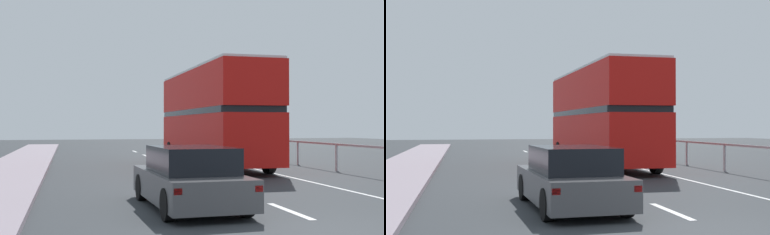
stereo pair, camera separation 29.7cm
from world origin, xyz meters
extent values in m
cube|color=silver|center=(0.00, 2.46, 0.00)|extent=(0.16, 2.17, 0.01)
cube|color=silver|center=(0.00, 7.58, 0.00)|extent=(0.16, 2.17, 0.01)
cube|color=silver|center=(0.00, 12.71, 0.00)|extent=(0.16, 2.17, 0.01)
cube|color=silver|center=(0.00, 17.83, 0.00)|extent=(0.16, 2.17, 0.01)
cube|color=silver|center=(0.00, 22.96, 0.00)|extent=(0.16, 2.17, 0.01)
cube|color=silver|center=(0.00, 28.08, 0.00)|extent=(0.16, 2.17, 0.01)
cube|color=silver|center=(3.07, 9.00, 0.00)|extent=(0.12, 46.00, 0.01)
cube|color=#B8B1B7|center=(5.90, 9.00, 1.08)|extent=(0.08, 42.00, 0.08)
cylinder|color=#B8B1B7|center=(5.90, 10.75, 0.54)|extent=(0.10, 0.10, 1.08)
cylinder|color=#B8B1B7|center=(5.90, 14.25, 0.54)|extent=(0.10, 0.10, 1.08)
cylinder|color=#B8B1B7|center=(5.90, 17.75, 0.54)|extent=(0.10, 0.10, 1.08)
cylinder|color=#B8B1B7|center=(5.90, 21.25, 0.54)|extent=(0.10, 0.10, 1.08)
cylinder|color=#B8B1B7|center=(5.90, 24.75, 0.54)|extent=(0.10, 0.10, 1.08)
cylinder|color=#B8B1B7|center=(5.90, 28.25, 0.54)|extent=(0.10, 0.10, 1.08)
cube|color=red|center=(1.67, 14.00, 1.33)|extent=(2.52, 10.46, 1.95)
cube|color=black|center=(1.67, 14.00, 2.42)|extent=(2.54, 10.05, 0.24)
cube|color=red|center=(1.67, 14.00, 3.38)|extent=(2.52, 10.46, 1.67)
cube|color=silver|center=(1.67, 14.00, 4.27)|extent=(2.47, 10.25, 0.10)
cube|color=black|center=(1.63, 19.20, 1.42)|extent=(2.19, 0.06, 1.37)
cube|color=yellow|center=(1.63, 19.20, 3.80)|extent=(1.46, 0.05, 0.28)
cylinder|color=black|center=(0.53, 17.81, 0.50)|extent=(0.29, 1.00, 1.00)
cylinder|color=black|center=(2.76, 17.83, 0.50)|extent=(0.29, 1.00, 1.00)
cylinder|color=black|center=(0.58, 10.37, 0.50)|extent=(0.29, 1.00, 1.00)
cylinder|color=black|center=(2.82, 10.39, 0.50)|extent=(0.29, 1.00, 1.00)
cube|color=#49494C|center=(-2.01, 3.40, 0.50)|extent=(1.92, 4.31, 0.63)
cube|color=black|center=(-2.01, 3.18, 1.09)|extent=(1.64, 2.39, 0.56)
cube|color=red|center=(-2.72, 1.27, 0.65)|extent=(0.16, 0.07, 0.12)
cube|color=red|center=(-1.15, 1.33, 0.65)|extent=(0.16, 0.07, 0.12)
cylinder|color=black|center=(-2.87, 4.79, 0.32)|extent=(0.22, 0.65, 0.64)
cylinder|color=black|center=(-1.26, 4.85, 0.32)|extent=(0.22, 0.65, 0.64)
cylinder|color=black|center=(-2.77, 1.94, 0.32)|extent=(0.22, 0.65, 0.64)
cylinder|color=black|center=(-1.16, 2.00, 0.32)|extent=(0.22, 0.65, 0.64)
camera|label=1|loc=(-4.65, -7.57, 1.84)|focal=47.14mm
camera|label=2|loc=(-4.36, -7.63, 1.84)|focal=47.14mm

